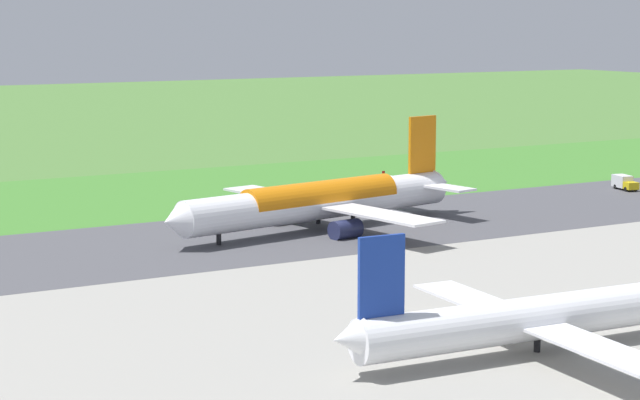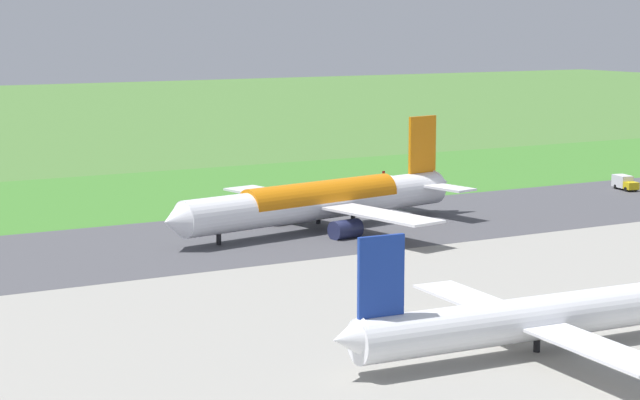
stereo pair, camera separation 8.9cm
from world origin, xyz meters
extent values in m
plane|color=#477233|center=(0.00, 0.00, 0.00)|extent=(800.00, 800.00, 0.00)
cube|color=#47474C|center=(0.00, 0.00, 0.03)|extent=(600.00, 36.72, 0.06)
cube|color=#3C782B|center=(0.00, -34.29, 0.02)|extent=(600.00, 80.00, 0.04)
cylinder|color=white|center=(12.64, 0.00, 4.20)|extent=(48.15, 13.74, 5.20)
cone|color=white|center=(37.73, 4.58, 4.20)|extent=(3.84, 5.40, 4.94)
cone|color=white|center=(-12.14, -4.53, 4.80)|extent=(4.24, 4.98, 4.42)
cube|color=orange|center=(-8.13, -3.80, 11.30)|extent=(5.60, 1.50, 9.00)
cube|color=white|center=(-9.12, 1.61, 5.00)|extent=(5.55, 9.57, 0.36)
cube|color=white|center=(-7.14, -9.21, 5.00)|extent=(5.55, 9.57, 0.36)
cube|color=white|center=(9.68, 10.64, 3.80)|extent=(9.86, 22.72, 0.35)
cube|color=white|center=(13.64, -11.00, 3.80)|extent=(9.86, 22.72, 0.35)
cylinder|color=#23284C|center=(12.77, 7.65, 1.32)|extent=(4.93, 3.56, 2.80)
cylinder|color=#23284C|center=(15.47, -7.11, 1.32)|extent=(4.93, 3.56, 2.80)
cylinder|color=black|center=(30.59, 3.28, 1.71)|extent=(0.70, 0.70, 3.42)
cylinder|color=black|center=(8.97, 3.40, 1.71)|extent=(0.70, 0.70, 3.42)
cylinder|color=black|center=(10.41, -4.47, 1.71)|extent=(0.70, 0.70, 3.42)
cylinder|color=orange|center=(12.64, 0.00, 4.72)|extent=(26.91, 9.89, 5.23)
cylinder|color=white|center=(26.18, 65.39, 3.34)|extent=(38.35, 6.40, 4.13)
cone|color=white|center=(46.18, 64.19, 3.82)|extent=(2.99, 3.67, 3.51)
cube|color=#19389E|center=(42.94, 64.39, 8.99)|extent=(4.47, 0.66, 7.16)
cube|color=white|center=(26.45, 56.61, 3.02)|extent=(5.80, 17.75, 0.28)
cube|color=white|center=(27.49, 74.07, 3.02)|extent=(5.80, 17.75, 0.28)
cylinder|color=black|center=(26.18, 65.39, 0.64)|extent=(0.64, 0.64, 1.27)
cube|color=gold|center=(-55.32, -5.75, 1.10)|extent=(2.60, 2.60, 1.30)
cube|color=silver|center=(-55.89, -8.49, 1.55)|extent=(3.01, 4.18, 2.20)
cylinder|color=black|center=(-56.30, -5.55, 0.45)|extent=(0.47, 0.94, 0.90)
cylinder|color=black|center=(-54.35, -5.95, 0.45)|extent=(0.47, 0.94, 0.90)
cylinder|color=black|center=(-56.99, -8.88, 0.45)|extent=(0.47, 0.94, 0.90)
cylinder|color=black|center=(-55.03, -9.28, 0.45)|extent=(0.47, 0.94, 0.90)
cylinder|color=slate|center=(-19.52, -32.87, 1.19)|extent=(0.10, 0.10, 2.38)
cube|color=red|center=(-19.52, -32.89, 2.68)|extent=(0.60, 0.04, 0.60)
cone|color=orange|center=(-12.36, -31.58, 0.28)|extent=(0.40, 0.40, 0.55)
camera|label=1|loc=(95.57, 146.68, 30.98)|focal=64.87mm
camera|label=2|loc=(95.49, 146.73, 30.98)|focal=64.87mm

